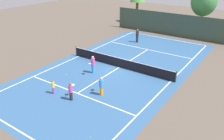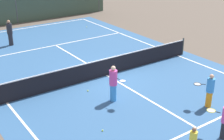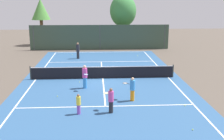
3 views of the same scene
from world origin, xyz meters
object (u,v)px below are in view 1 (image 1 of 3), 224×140
Objects in this scene: player_0 at (137,36)px; tennis_ball_3 at (91,137)px; player_1 at (71,91)px; tennis_ball_1 at (190,49)px; tennis_ball_4 at (99,66)px; tennis_ball_2 at (66,75)px; player_2 at (53,87)px; player_4 at (101,86)px; tennis_ball_5 at (139,37)px; player_3 at (93,64)px; tennis_ball_0 at (127,114)px.

player_0 reaches higher than tennis_ball_3.
tennis_ball_1 is at bearing 76.54° from player_1.
player_0 reaches higher than tennis_ball_4.
tennis_ball_1 is 12.14m from tennis_ball_4.
tennis_ball_2 is (-0.66, -12.65, -0.88)m from player_0.
tennis_ball_4 is at bearing 108.84° from player_1.
tennis_ball_1 is (4.01, 16.74, -0.74)m from player_1.
player_1 is 1.85m from player_2.
player_4 is at bearing -50.27° from tennis_ball_4.
player_0 is at bearing 100.19° from player_1.
player_4 is 16.70m from tennis_ball_5.
player_1 is 4.77m from tennis_ball_3.
player_3 is at bearing 127.63° from tennis_ball_3.
player_0 is 19.39m from tennis_ball_3.
tennis_ball_3 is 21.70m from tennis_ball_5.
tennis_ball_0 is at bearing 79.12° from tennis_ball_3.
tennis_ball_3 is at bearing -69.44° from tennis_ball_5.
player_4 is 23.72× the size of tennis_ball_0.
player_0 is at bearing 110.51° from tennis_ball_3.
tennis_ball_1 and tennis_ball_4 have the same top height.
player_1 is (2.81, -15.61, -0.15)m from player_0.
player_1 reaches higher than tennis_ball_0.
tennis_ball_4 is (-2.14, 6.28, -0.74)m from player_1.
player_2 is 17.85m from tennis_ball_1.
player_4 is (3.32, 2.03, 0.20)m from player_2.
player_2 is 18.18× the size of tennis_ball_1.
player_2 is 18.00m from tennis_ball_5.
tennis_ball_0 is at bearing -19.99° from player_4.
player_2 is at bearing -87.33° from tennis_ball_4.
tennis_ball_3 is at bearing -32.42° from player_1.
player_4 is 23.72× the size of tennis_ball_4.
player_4 reaches higher than player_2.
tennis_ball_4 is (1.32, 3.32, 0.00)m from tennis_ball_2.
tennis_ball_2 is 9.24m from tennis_ball_3.
player_3 is 7.49m from tennis_ball_0.
tennis_ball_2 is 14.83m from tennis_ball_5.
player_2 is at bearing -86.50° from player_0.
player_4 reaches higher than tennis_ball_1.
tennis_ball_1 is 1.00× the size of tennis_ball_5.
player_2 is 18.18× the size of tennis_ball_4.
tennis_ball_1 is at bearing 80.33° from player_4.
tennis_ball_1 is at bearing 89.92° from tennis_ball_3.
player_0 is 27.07× the size of tennis_ball_0.
player_2 is 3.90m from player_4.
player_4 is at bearing -72.12° from tennis_ball_5.
tennis_ball_2 is 1.00× the size of tennis_ball_5.
player_4 is at bearing 52.34° from player_1.
player_1 is 22.50× the size of tennis_ball_3.
player_3 reaches higher than tennis_ball_2.
tennis_ball_4 is at bearing 129.73° from player_4.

